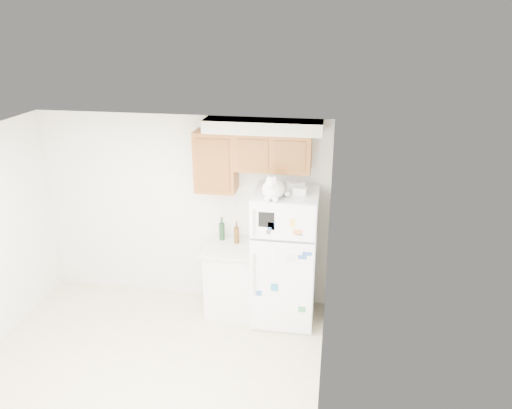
% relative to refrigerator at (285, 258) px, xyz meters
% --- Properties ---
extents(ground_plane, '(3.80, 4.00, 0.01)m').
position_rel_refrigerator_xyz_m(ground_plane, '(-1.39, -1.61, -0.86)').
color(ground_plane, beige).
extents(room_shell, '(3.84, 4.04, 2.52)m').
position_rel_refrigerator_xyz_m(room_shell, '(-1.27, -1.36, 0.82)').
color(room_shell, silver).
rests_on(room_shell, ground_plane).
extents(refrigerator, '(0.76, 0.78, 1.70)m').
position_rel_refrigerator_xyz_m(refrigerator, '(0.00, 0.00, 0.00)').
color(refrigerator, white).
rests_on(refrigerator, ground_plane).
extents(base_counter, '(0.64, 0.64, 0.92)m').
position_rel_refrigerator_xyz_m(base_counter, '(-0.69, 0.07, -0.39)').
color(base_counter, white).
rests_on(base_counter, ground_plane).
extents(cat, '(0.31, 0.46, 0.32)m').
position_rel_refrigerator_xyz_m(cat, '(-0.13, -0.23, 0.97)').
color(cat, white).
rests_on(cat, refrigerator).
extents(storage_box_back, '(0.22, 0.19, 0.10)m').
position_rel_refrigerator_xyz_m(storage_box_back, '(0.10, 0.11, 0.90)').
color(storage_box_back, white).
rests_on(storage_box_back, refrigerator).
extents(storage_box_front, '(0.16, 0.13, 0.09)m').
position_rel_refrigerator_xyz_m(storage_box_front, '(0.16, -0.05, 0.89)').
color(storage_box_front, white).
rests_on(storage_box_front, refrigerator).
extents(bottle_green, '(0.07, 0.07, 0.31)m').
position_rel_refrigerator_xyz_m(bottle_green, '(-0.84, 0.24, 0.22)').
color(bottle_green, '#19381E').
rests_on(bottle_green, base_counter).
extents(bottle_amber, '(0.07, 0.07, 0.29)m').
position_rel_refrigerator_xyz_m(bottle_amber, '(-0.64, 0.17, 0.21)').
color(bottle_amber, '#593814').
rests_on(bottle_amber, base_counter).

